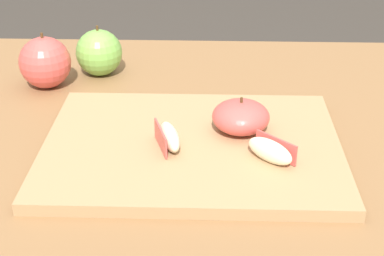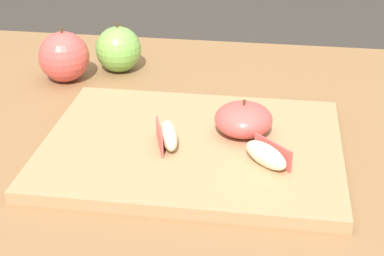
{
  "view_description": "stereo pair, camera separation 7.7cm",
  "coord_description": "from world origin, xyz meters",
  "px_view_note": "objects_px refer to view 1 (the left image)",
  "views": [
    {
      "loc": [
        -0.04,
        -0.71,
        1.12
      ],
      "look_at": [
        -0.06,
        -0.03,
        0.76
      ],
      "focal_mm": 56.17,
      "sensor_mm": 36.0,
      "label": 1
    },
    {
      "loc": [
        0.04,
        -0.71,
        1.12
      ],
      "look_at": [
        -0.06,
        -0.03,
        0.76
      ],
      "focal_mm": 56.17,
      "sensor_mm": 36.0,
      "label": 2
    }
  ],
  "objects_px": {
    "cutting_board": "(192,147)",
    "apple_wedge_back": "(169,137)",
    "apple_half_skin_up": "(239,117)",
    "apple_wedge_right": "(270,151)",
    "whole_apple_granny_green": "(99,53)",
    "whole_apple_pink_lady": "(45,62)"
  },
  "relations": [
    {
      "from": "cutting_board",
      "to": "apple_wedge_back",
      "type": "xyz_separation_m",
      "value": [
        -0.03,
        -0.01,
        0.02
      ]
    },
    {
      "from": "apple_half_skin_up",
      "to": "apple_wedge_right",
      "type": "distance_m",
      "value": 0.08
    },
    {
      "from": "apple_half_skin_up",
      "to": "apple_wedge_back",
      "type": "distance_m",
      "value": 0.1
    },
    {
      "from": "apple_wedge_right",
      "to": "whole_apple_granny_green",
      "type": "height_order",
      "value": "whole_apple_granny_green"
    },
    {
      "from": "whole_apple_pink_lady",
      "to": "cutting_board",
      "type": "bearing_deg",
      "value": -40.37
    },
    {
      "from": "apple_wedge_back",
      "to": "whole_apple_granny_green",
      "type": "xyz_separation_m",
      "value": [
        -0.14,
        0.27,
        0.01
      ]
    },
    {
      "from": "cutting_board",
      "to": "apple_wedge_back",
      "type": "height_order",
      "value": "apple_wedge_back"
    },
    {
      "from": "apple_wedge_right",
      "to": "whole_apple_granny_green",
      "type": "distance_m",
      "value": 0.4
    },
    {
      "from": "cutting_board",
      "to": "whole_apple_granny_green",
      "type": "xyz_separation_m",
      "value": [
        -0.16,
        0.26,
        0.03
      ]
    },
    {
      "from": "cutting_board",
      "to": "whole_apple_pink_lady",
      "type": "bearing_deg",
      "value": 139.63
    },
    {
      "from": "apple_half_skin_up",
      "to": "whole_apple_pink_lady",
      "type": "relative_size",
      "value": 0.85
    },
    {
      "from": "apple_half_skin_up",
      "to": "apple_wedge_right",
      "type": "relative_size",
      "value": 1.23
    },
    {
      "from": "cutting_board",
      "to": "whole_apple_granny_green",
      "type": "distance_m",
      "value": 0.31
    },
    {
      "from": "apple_wedge_back",
      "to": "apple_wedge_right",
      "type": "xyz_separation_m",
      "value": [
        0.13,
        -0.03,
        0.0
      ]
    },
    {
      "from": "apple_wedge_back",
      "to": "whole_apple_pink_lady",
      "type": "relative_size",
      "value": 0.76
    },
    {
      "from": "apple_wedge_right",
      "to": "apple_wedge_back",
      "type": "bearing_deg",
      "value": 166.42
    },
    {
      "from": "apple_wedge_back",
      "to": "apple_wedge_right",
      "type": "bearing_deg",
      "value": -13.58
    },
    {
      "from": "apple_wedge_back",
      "to": "cutting_board",
      "type": "bearing_deg",
      "value": 26.85
    },
    {
      "from": "apple_half_skin_up",
      "to": "whole_apple_granny_green",
      "type": "relative_size",
      "value": 0.9
    },
    {
      "from": "apple_half_skin_up",
      "to": "apple_wedge_back",
      "type": "relative_size",
      "value": 1.12
    },
    {
      "from": "apple_wedge_right",
      "to": "whole_apple_granny_green",
      "type": "bearing_deg",
      "value": 130.69
    },
    {
      "from": "apple_wedge_back",
      "to": "whole_apple_pink_lady",
      "type": "height_order",
      "value": "whole_apple_pink_lady"
    }
  ]
}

